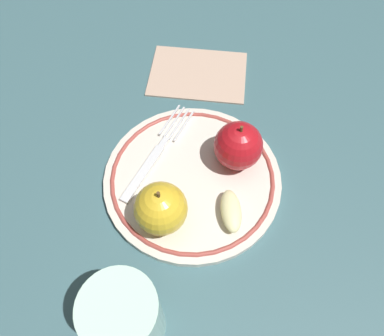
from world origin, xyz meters
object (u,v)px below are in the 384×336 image
(plate, at_px, (192,178))
(napkin_folded, at_px, (198,73))
(fork, at_px, (156,154))
(drinking_glass, at_px, (125,318))
(apple_slice_front, at_px, (231,211))
(apple_red_whole, at_px, (162,209))
(apple_second_whole, at_px, (238,146))

(plate, distance_m, napkin_folded, 0.20)
(fork, relative_size, drinking_glass, 1.65)
(apple_slice_front, distance_m, napkin_folded, 0.26)
(plate, relative_size, fork, 1.37)
(apple_red_whole, distance_m, drinking_glass, 0.13)
(apple_second_whole, height_order, fork, apple_second_whole)
(plate, height_order, drinking_glass, drinking_glass)
(apple_slice_front, bearing_deg, plate, -143.08)
(apple_second_whole, bearing_deg, napkin_folded, -133.02)
(fork, distance_m, napkin_folded, 0.18)
(apple_red_whole, distance_m, fork, 0.10)
(apple_slice_front, bearing_deg, drinking_glass, -45.52)
(apple_second_whole, relative_size, fork, 0.42)
(plate, xyz_separation_m, apple_slice_front, (0.02, 0.07, 0.02))
(apple_slice_front, xyz_separation_m, fork, (-0.03, -0.13, -0.01))
(plate, height_order, fork, fork)
(apple_red_whole, height_order, apple_second_whole, same)
(apple_red_whole, relative_size, apple_second_whole, 1.00)
(plate, relative_size, napkin_folded, 1.53)
(apple_slice_front, height_order, napkin_folded, apple_slice_front)
(plate, height_order, apple_second_whole, apple_second_whole)
(plate, relative_size, drinking_glass, 2.26)
(napkin_folded, bearing_deg, apple_red_whole, 20.97)
(apple_second_whole, distance_m, drinking_glass, 0.25)
(plate, relative_size, apple_slice_front, 4.12)
(apple_red_whole, height_order, apple_slice_front, apple_red_whole)
(apple_second_whole, distance_m, apple_slice_front, 0.09)
(apple_red_whole, relative_size, fork, 0.42)
(apple_red_whole, xyz_separation_m, apple_second_whole, (-0.13, 0.04, 0.00))
(apple_second_whole, bearing_deg, fork, -62.98)
(plate, bearing_deg, fork, -92.98)
(drinking_glass, bearing_deg, apple_slice_front, 169.26)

